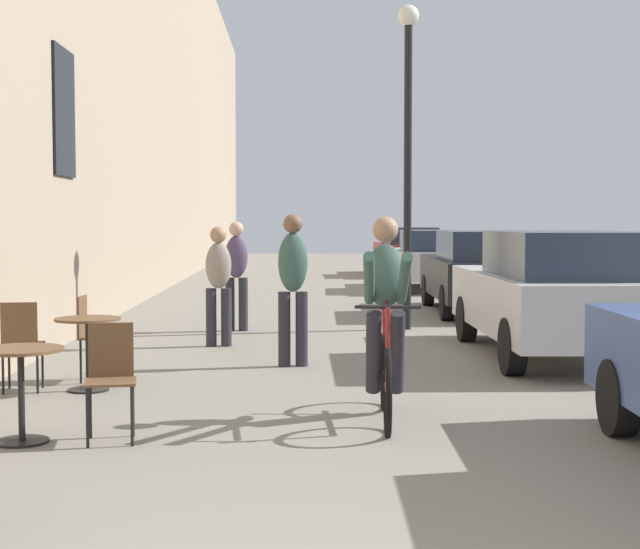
{
  "coord_description": "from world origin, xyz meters",
  "views": [
    {
      "loc": [
        -0.11,
        -2.58,
        1.69
      ],
      "look_at": [
        0.23,
        10.36,
        0.93
      ],
      "focal_mm": 53.66,
      "sensor_mm": 36.0,
      "label": 1
    }
  ],
  "objects_px": {
    "street_lamp": "(408,125)",
    "parked_car_fifth": "(408,250)",
    "cafe_chair_far_toward_wall": "(92,332)",
    "cafe_chair_mid_toward_wall": "(111,373)",
    "parked_car_second": "(556,292)",
    "cafe_table_mid": "(21,374)",
    "parked_car_third": "(481,270)",
    "parked_car_fourth": "(431,259)",
    "cafe_table_far": "(88,338)",
    "cafe_chair_far_toward_street": "(21,340)",
    "pedestrian_far": "(236,270)",
    "pedestrian_near": "(293,281)",
    "cyclist_on_bicycle": "(386,323)",
    "pedestrian_mid": "(219,279)"
  },
  "relations": [
    {
      "from": "cafe_chair_far_toward_street",
      "to": "street_lamp",
      "type": "distance_m",
      "value": 7.28
    },
    {
      "from": "cafe_chair_far_toward_wall",
      "to": "parked_car_fifth",
      "type": "distance_m",
      "value": 19.45
    },
    {
      "from": "cyclist_on_bicycle",
      "to": "street_lamp",
      "type": "bearing_deg",
      "value": 81.67
    },
    {
      "from": "cyclist_on_bicycle",
      "to": "parked_car_second",
      "type": "relative_size",
      "value": 0.4
    },
    {
      "from": "cafe_table_mid",
      "to": "parked_car_third",
      "type": "xyz_separation_m",
      "value": [
        5.4,
        9.78,
        0.25
      ]
    },
    {
      "from": "cafe_chair_mid_toward_wall",
      "to": "parked_car_second",
      "type": "distance_m",
      "value": 6.23
    },
    {
      "from": "cafe_chair_mid_toward_wall",
      "to": "cafe_chair_far_toward_wall",
      "type": "relative_size",
      "value": 1.0
    },
    {
      "from": "cafe_chair_mid_toward_wall",
      "to": "parked_car_fifth",
      "type": "height_order",
      "value": "parked_car_fifth"
    },
    {
      "from": "cafe_table_mid",
      "to": "parked_car_fourth",
      "type": "relative_size",
      "value": 0.18
    },
    {
      "from": "cafe_table_mid",
      "to": "parked_car_third",
      "type": "relative_size",
      "value": 0.17
    },
    {
      "from": "cafe_chair_mid_toward_wall",
      "to": "cafe_chair_far_toward_street",
      "type": "bearing_deg",
      "value": 121.68
    },
    {
      "from": "parked_car_third",
      "to": "parked_car_fourth",
      "type": "distance_m",
      "value": 5.78
    },
    {
      "from": "cafe_chair_mid_toward_wall",
      "to": "pedestrian_far",
      "type": "relative_size",
      "value": 0.54
    },
    {
      "from": "street_lamp",
      "to": "cafe_table_mid",
      "type": "bearing_deg",
      "value": -117.34
    },
    {
      "from": "cyclist_on_bicycle",
      "to": "parked_car_second",
      "type": "xyz_separation_m",
      "value": [
        2.41,
        3.46,
        -0.01
      ]
    },
    {
      "from": "cyclist_on_bicycle",
      "to": "pedestrian_near",
      "type": "bearing_deg",
      "value": 105.41
    },
    {
      "from": "cafe_chair_far_toward_street",
      "to": "pedestrian_near",
      "type": "height_order",
      "value": "pedestrian_near"
    },
    {
      "from": "cafe_chair_mid_toward_wall",
      "to": "pedestrian_near",
      "type": "distance_m",
      "value": 3.9
    },
    {
      "from": "pedestrian_mid",
      "to": "parked_car_third",
      "type": "bearing_deg",
      "value": 44.88
    },
    {
      "from": "pedestrian_near",
      "to": "parked_car_second",
      "type": "xyz_separation_m",
      "value": [
        3.2,
        0.6,
        -0.18
      ]
    },
    {
      "from": "parked_car_fifth",
      "to": "cafe_table_far",
      "type": "bearing_deg",
      "value": -105.79
    },
    {
      "from": "cafe_chair_far_toward_street",
      "to": "cafe_table_far",
      "type": "bearing_deg",
      "value": 6.86
    },
    {
      "from": "cafe_table_far",
      "to": "cafe_chair_far_toward_street",
      "type": "xyz_separation_m",
      "value": [
        -0.63,
        -0.08,
        -0.0
      ]
    },
    {
      "from": "pedestrian_far",
      "to": "parked_car_third",
      "type": "bearing_deg",
      "value": 31.51
    },
    {
      "from": "cafe_chair_far_toward_street",
      "to": "parked_car_second",
      "type": "height_order",
      "value": "parked_car_second"
    },
    {
      "from": "pedestrian_near",
      "to": "parked_car_fifth",
      "type": "xyz_separation_m",
      "value": [
        3.43,
        17.72,
        -0.24
      ]
    },
    {
      "from": "cafe_table_mid",
      "to": "cafe_chair_mid_toward_wall",
      "type": "height_order",
      "value": "cafe_chair_mid_toward_wall"
    },
    {
      "from": "cafe_table_mid",
      "to": "parked_car_fourth",
      "type": "distance_m",
      "value": 16.44
    },
    {
      "from": "cafe_table_far",
      "to": "pedestrian_far",
      "type": "xyz_separation_m",
      "value": [
        1.15,
        5.01,
        0.41
      ]
    },
    {
      "from": "pedestrian_mid",
      "to": "parked_car_fifth",
      "type": "xyz_separation_m",
      "value": [
        4.41,
        15.96,
        -0.15
      ]
    },
    {
      "from": "street_lamp",
      "to": "parked_car_fifth",
      "type": "bearing_deg",
      "value": 83.17
    },
    {
      "from": "cafe_chair_far_toward_wall",
      "to": "cafe_chair_far_toward_street",
      "type": "bearing_deg",
      "value": -130.41
    },
    {
      "from": "cafe_chair_mid_toward_wall",
      "to": "cafe_table_far",
      "type": "distance_m",
      "value": 2.2
    },
    {
      "from": "cafe_table_far",
      "to": "cafe_chair_far_toward_wall",
      "type": "height_order",
      "value": "cafe_chair_far_toward_wall"
    },
    {
      "from": "cafe_chair_far_toward_street",
      "to": "parked_car_third",
      "type": "height_order",
      "value": "parked_car_third"
    },
    {
      "from": "pedestrian_near",
      "to": "cyclist_on_bicycle",
      "type": "bearing_deg",
      "value": -74.59
    },
    {
      "from": "cafe_chair_far_toward_street",
      "to": "pedestrian_far",
      "type": "bearing_deg",
      "value": 70.67
    },
    {
      "from": "cafe_chair_far_toward_wall",
      "to": "pedestrian_far",
      "type": "height_order",
      "value": "pedestrian_far"
    },
    {
      "from": "parked_car_third",
      "to": "parked_car_fifth",
      "type": "height_order",
      "value": "parked_car_third"
    },
    {
      "from": "street_lamp",
      "to": "cyclist_on_bicycle",
      "type": "bearing_deg",
      "value": -98.33
    },
    {
      "from": "cafe_table_far",
      "to": "pedestrian_far",
      "type": "distance_m",
      "value": 5.15
    },
    {
      "from": "pedestrian_mid",
      "to": "parked_car_third",
      "type": "height_order",
      "value": "pedestrian_mid"
    },
    {
      "from": "parked_car_fifth",
      "to": "pedestrian_near",
      "type": "bearing_deg",
      "value": -100.94
    },
    {
      "from": "street_lamp",
      "to": "parked_car_fourth",
      "type": "bearing_deg",
      "value": 79.38
    },
    {
      "from": "cafe_chair_far_toward_wall",
      "to": "parked_car_second",
      "type": "xyz_separation_m",
      "value": [
        5.28,
        1.53,
        0.28
      ]
    },
    {
      "from": "street_lamp",
      "to": "parked_car_fourth",
      "type": "height_order",
      "value": "street_lamp"
    },
    {
      "from": "cafe_table_mid",
      "to": "pedestrian_near",
      "type": "xyz_separation_m",
      "value": [
        2.04,
        3.69,
        0.46
      ]
    },
    {
      "from": "cafe_chair_far_toward_street",
      "to": "pedestrian_mid",
      "type": "xyz_separation_m",
      "value": [
        1.65,
        3.34,
        0.38
      ]
    },
    {
      "from": "cafe_table_mid",
      "to": "parked_car_fifth",
      "type": "bearing_deg",
      "value": 75.67
    },
    {
      "from": "cafe_chair_far_toward_street",
      "to": "parked_car_fourth",
      "type": "relative_size",
      "value": 0.22
    }
  ]
}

